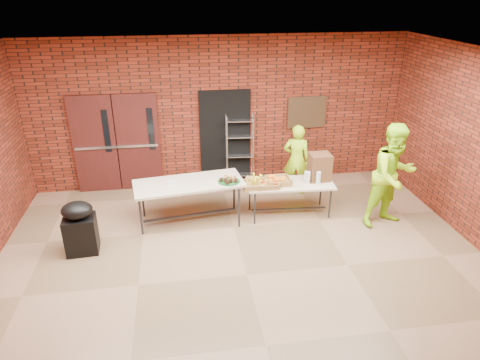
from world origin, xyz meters
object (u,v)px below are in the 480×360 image
(covered_grill, at_px, (80,227))
(volunteer_woman, at_px, (296,159))
(coffee_dispenser, at_px, (319,167))
(wire_rack, at_px, (240,150))
(volunteer_man, at_px, (393,176))
(table_right, at_px, (290,185))
(table_left, at_px, (189,186))

(covered_grill, bearing_deg, volunteer_woman, 18.15)
(coffee_dispenser, xyz_separation_m, covered_grill, (-4.33, -0.80, -0.47))
(wire_rack, height_order, volunteer_woman, wire_rack)
(wire_rack, relative_size, volunteer_man, 0.83)
(coffee_dispenser, bearing_deg, wire_rack, 131.93)
(wire_rack, relative_size, table_right, 0.95)
(wire_rack, distance_m, coffee_dispenser, 1.97)
(wire_rack, bearing_deg, table_left, -122.86)
(volunteer_woman, bearing_deg, wire_rack, -9.18)
(covered_grill, distance_m, volunteer_man, 5.50)
(table_left, bearing_deg, table_right, -7.60)
(wire_rack, relative_size, coffee_dispenser, 3.07)
(table_left, xyz_separation_m, table_right, (1.91, -0.00, -0.13))
(table_right, height_order, coffee_dispenser, coffee_dispenser)
(wire_rack, xyz_separation_m, volunteer_woman, (1.11, -0.61, -0.04))
(table_left, xyz_separation_m, coffee_dispenser, (2.49, 0.07, 0.19))
(coffee_dispenser, xyz_separation_m, volunteer_man, (1.15, -0.68, 0.04))
(table_right, height_order, covered_grill, covered_grill)
(coffee_dispenser, bearing_deg, table_right, -172.84)
(coffee_dispenser, distance_m, volunteer_man, 1.34)
(wire_rack, bearing_deg, volunteer_man, -36.26)
(wire_rack, bearing_deg, volunteer_woman, -24.15)
(table_left, xyz_separation_m, volunteer_man, (3.65, -0.61, 0.22))
(table_left, xyz_separation_m, volunteer_woman, (2.29, 0.92, 0.01))
(table_right, bearing_deg, wire_rack, 119.36)
(wire_rack, xyz_separation_m, covered_grill, (-3.01, -2.26, -0.34))
(coffee_dispenser, xyz_separation_m, volunteer_woman, (-0.21, 0.85, -0.18))
(table_left, distance_m, coffee_dispenser, 2.50)
(covered_grill, bearing_deg, coffee_dispenser, 6.78)
(wire_rack, bearing_deg, table_right, -59.82)
(wire_rack, height_order, coffee_dispenser, wire_rack)
(wire_rack, height_order, table_right, wire_rack)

